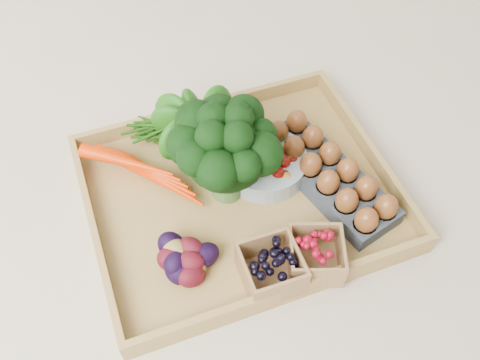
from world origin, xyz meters
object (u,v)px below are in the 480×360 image
object	(u,v)px
broccoli	(226,167)
cherry_bowl	(265,164)
tray	(240,197)
egg_carton	(327,177)

from	to	relation	value
broccoli	cherry_bowl	xyz separation A→B (m)	(0.09, 0.02, -0.05)
tray	egg_carton	size ratio (longest dim) A/B	1.86
tray	egg_carton	xyz separation A→B (m)	(0.16, -0.03, 0.02)
tray	broccoli	xyz separation A→B (m)	(-0.02, 0.01, 0.08)
cherry_bowl	egg_carton	xyz separation A→B (m)	(0.10, -0.07, -0.00)
tray	egg_carton	distance (m)	0.17
tray	cherry_bowl	bearing A→B (deg)	28.61
broccoli	cherry_bowl	distance (m)	0.10
broccoli	cherry_bowl	world-z (taller)	broccoli
tray	broccoli	distance (m)	0.09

